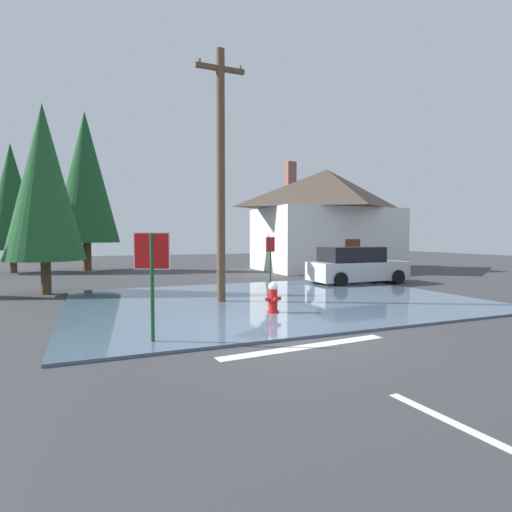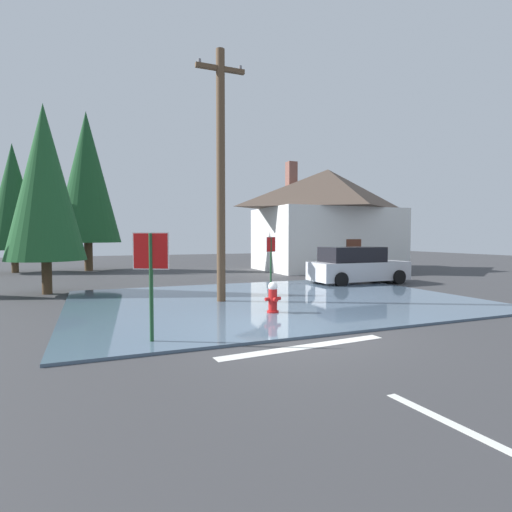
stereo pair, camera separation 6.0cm
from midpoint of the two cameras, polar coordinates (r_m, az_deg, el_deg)
ground_plane at (r=9.37m, az=5.35°, el=-10.83°), size 80.00×80.00×0.10m
flood_puddle at (r=13.54m, az=2.43°, el=-6.24°), size 12.87×9.61×0.06m
lane_stop_bar at (r=8.09m, az=6.87°, el=-12.64°), size 3.72×0.57×0.01m
lane_center_stripe at (r=5.22m, az=30.94°, el=-21.93°), size 0.32×2.97×0.01m
stop_sign_near at (r=8.23m, az=-14.73°, el=-1.19°), size 0.66×0.37×2.24m
fire_hydrant at (r=11.14m, az=2.28°, el=-6.03°), size 0.46×0.39×0.91m
utility_pole at (r=13.17m, az=-5.16°, el=11.71°), size 1.60×0.28×8.05m
stop_sign_far at (r=18.03m, az=1.94°, el=0.74°), size 0.60×0.36×2.14m
house at (r=26.63m, az=9.88°, el=5.34°), size 9.21×6.28×7.00m
parked_car at (r=18.97m, az=13.88°, el=-1.40°), size 4.55×1.99×1.68m
pine_tree_tall_left at (r=17.01m, az=-27.95°, el=9.19°), size 2.82×2.82×7.05m
pine_tree_mid_left at (r=27.70m, az=-23.04°, el=10.21°), size 3.98×3.98×9.94m
pine_tree_short_left at (r=28.00m, az=-31.38°, el=7.18°), size 3.06×3.06×7.66m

